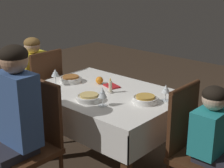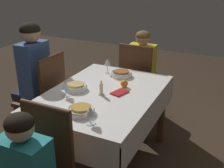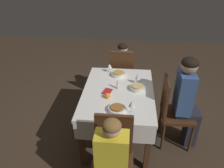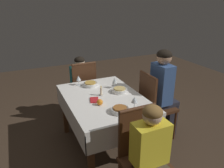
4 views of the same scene
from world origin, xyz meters
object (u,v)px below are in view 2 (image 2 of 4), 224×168
(bowl_west, at_px, (81,110))
(wine_glass_west, at_px, (90,111))
(dining_table, at_px, (103,102))
(chair_north, at_px, (45,95))
(orange_fruit, at_px, (124,84))
(person_adult_denim, at_px, (31,76))
(wine_glass_east, at_px, (108,62))
(bowl_north, at_px, (76,87))
(wine_glass_north, at_px, (65,85))
(chair_east, at_px, (138,79))
(napkin_red_folded, at_px, (120,93))
(candle_centerpiece, at_px, (101,90))
(person_child_yellow, at_px, (143,70))
(bowl_east, at_px, (122,74))

(bowl_west, relative_size, wine_glass_west, 1.51)
(dining_table, xyz_separation_m, wine_glass_west, (-0.50, -0.16, 0.19))
(chair_north, distance_m, orange_fruit, 0.85)
(person_adult_denim, height_order, wine_glass_east, person_adult_denim)
(bowl_north, xyz_separation_m, wine_glass_north, (-0.15, 0.00, 0.07))
(wine_glass_west, bearing_deg, dining_table, 17.96)
(chair_east, distance_m, orange_fruit, 0.75)
(bowl_north, height_order, orange_fruit, orange_fruit)
(chair_east, bearing_deg, napkin_red_folded, 99.83)
(candle_centerpiece, xyz_separation_m, orange_fruit, (0.23, -0.11, -0.01))
(napkin_red_folded, bearing_deg, dining_table, 105.37)
(bowl_west, height_order, orange_fruit, orange_fruit)
(orange_fruit, bearing_deg, chair_north, 97.49)
(chair_east, relative_size, wine_glass_north, 6.44)
(dining_table, relative_size, napkin_red_folded, 7.61)
(wine_glass_north, height_order, wine_glass_west, wine_glass_north)
(person_adult_denim, bearing_deg, chair_north, 90.00)
(wine_glass_north, relative_size, napkin_red_folded, 0.90)
(napkin_red_folded, bearing_deg, chair_north, 88.15)
(dining_table, distance_m, bowl_north, 0.28)
(person_adult_denim, bearing_deg, chair_east, 134.16)
(dining_table, relative_size, candle_centerpiece, 9.72)
(dining_table, distance_m, chair_north, 0.70)
(person_child_yellow, distance_m, bowl_west, 1.46)
(chair_east, height_order, person_child_yellow, person_child_yellow)
(bowl_east, distance_m, orange_fruit, 0.27)
(bowl_north, distance_m, wine_glass_east, 0.50)
(dining_table, height_order, wine_glass_west, wine_glass_west)
(wine_glass_north, height_order, bowl_west, wine_glass_north)
(chair_north, xyz_separation_m, bowl_north, (-0.12, -0.46, 0.23))
(napkin_red_folded, bearing_deg, wine_glass_north, 123.06)
(wine_glass_north, relative_size, wine_glass_east, 0.98)
(chair_north, relative_size, bowl_east, 4.75)
(person_child_yellow, distance_m, orange_fruit, 0.90)
(bowl_west, bearing_deg, wine_glass_east, 13.57)
(person_adult_denim, xyz_separation_m, wine_glass_west, (-0.57, -1.01, 0.11))
(bowl_west, distance_m, bowl_east, 0.82)
(wine_glass_west, distance_m, orange_fruit, 0.68)
(wine_glass_west, relative_size, wine_glass_east, 0.88)
(chair_north, xyz_separation_m, wine_glass_west, (-0.57, -0.86, 0.29))
(wine_glass_north, xyz_separation_m, bowl_west, (-0.20, -0.27, -0.07))
(wine_glass_north, distance_m, napkin_red_folded, 0.46)
(bowl_west, bearing_deg, orange_fruit, -8.86)
(person_adult_denim, distance_m, person_child_yellow, 1.29)
(chair_east, relative_size, bowl_east, 4.75)
(person_adult_denim, bearing_deg, candle_centerpiece, 81.82)
(bowl_north, height_order, napkin_red_folded, bowl_north)
(bowl_west, bearing_deg, person_adult_denim, 61.57)
(chair_north, xyz_separation_m, chair_east, (0.81, -0.69, 0.00))
(bowl_west, relative_size, candle_centerpiece, 1.56)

